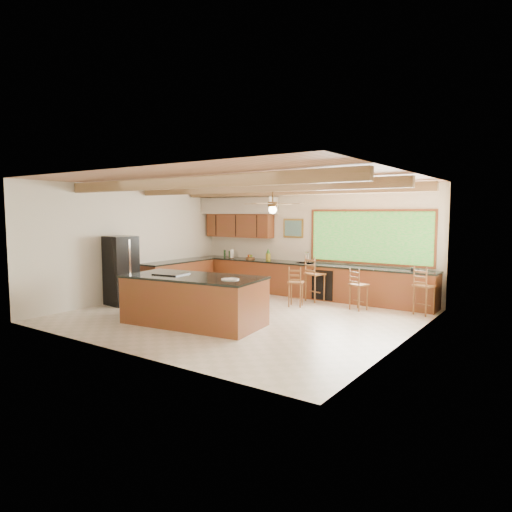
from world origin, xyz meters
The scene contains 9 objects.
ground centered at (0.00, 0.00, 0.00)m, with size 7.20×7.20×0.00m, color beige.
room_shell centered at (-0.17, 0.65, 2.21)m, with size 7.27×6.54×3.02m.
counter_run centered at (-0.82, 2.52, 0.46)m, with size 7.12×3.10×1.27m.
island centered at (-0.36, -1.15, 0.50)m, with size 3.03×1.72×1.02m.
refrigerator centered at (-3.22, -0.68, 0.86)m, with size 0.73×0.72×1.72m.
bar_stool_a centered at (0.56, 2.39, 0.70)m, with size 0.54×0.54×1.19m.
bar_stool_b centered at (0.47, 1.55, 0.59)m, with size 0.45×0.45×0.99m.
bar_stool_c centered at (1.90, 2.04, 0.59)m, with size 0.45×0.45×1.00m.
bar_stool_d centered at (3.30, 2.39, 0.65)m, with size 0.50×0.50×1.09m.
Camera 1 is at (5.97, -8.01, 2.30)m, focal length 32.00 mm.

